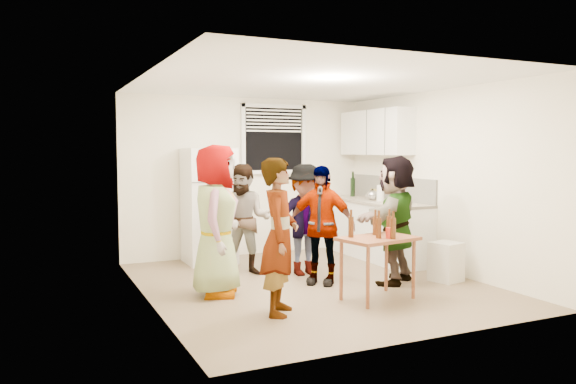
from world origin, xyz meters
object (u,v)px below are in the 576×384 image
guest_grey (217,295)px  beer_bottle_table (375,235)px  serving_table (377,299)px  guest_back_left (245,274)px  refrigerator (209,206)px  guest_stripe (280,314)px  trash_bin (446,262)px  beer_bottle_counter (392,204)px  guest_back_right (305,274)px  red_cup (390,238)px  guest_orange (395,282)px  wine_bottle (353,196)px  guest_black (321,284)px  blue_cup (392,205)px  kettle (372,200)px

guest_grey → beer_bottle_table: bearing=-92.2°
serving_table → guest_back_left: bearing=116.2°
refrigerator → guest_stripe: refrigerator is taller
trash_bin → serving_table: size_ratio=0.60×
guest_grey → serving_table: bearing=-96.9°
beer_bottle_counter → guest_grey: beer_bottle_counter is taller
guest_stripe → guest_back_right: bearing=-3.3°
trash_bin → guest_back_left: bearing=146.4°
red_cup → guest_orange: bearing=50.4°
red_cup → guest_stripe: size_ratio=0.07×
wine_bottle → beer_bottle_table: size_ratio=1.41×
beer_bottle_table → guest_black: size_ratio=0.15×
serving_table → beer_bottle_table: size_ratio=3.82×
refrigerator → wine_bottle: 2.50m
guest_grey → guest_stripe: size_ratio=1.09×
guest_back_right → guest_orange: size_ratio=0.92×
trash_bin → guest_black: trash_bin is taller
guest_grey → guest_back_right: 1.51m
serving_table → guest_black: (-0.23, 0.92, 0.00)m
beer_bottle_table → guest_back_left: 2.06m
serving_table → red_cup: bearing=-60.4°
trash_bin → red_cup: red_cup is taller
beer_bottle_counter → guest_back_right: beer_bottle_counter is taller
guest_back_right → beer_bottle_counter: bearing=1.0°
guest_stripe → guest_black: guest_stripe is taller
wine_bottle → guest_back_right: 2.27m
wine_bottle → red_cup: wine_bottle is taller
red_cup → guest_back_left: red_cup is taller
red_cup → guest_back_left: bearing=116.4°
guest_back_left → guest_orange: guest_back_left is taller
beer_bottle_counter → guest_back_left: 2.35m
blue_cup → guest_grey: 2.84m
beer_bottle_table → guest_back_right: size_ratio=0.15×
refrigerator → guest_back_right: (0.93, -1.35, -0.85)m
beer_bottle_table → guest_grey: bearing=154.1°
beer_bottle_counter → wine_bottle: bearing=83.6°
refrigerator → blue_cup: 2.68m
guest_back_left → serving_table: bearing=-32.1°
wine_bottle → blue_cup: (-0.31, -1.56, 0.00)m
refrigerator → red_cup: 3.17m
kettle → beer_bottle_counter: beer_bottle_counter is taller
guest_back_left → guest_black: guest_back_left is taller
wine_bottle → guest_back_left: wine_bottle is taller
beer_bottle_counter → beer_bottle_table: bearing=-131.4°
refrigerator → beer_bottle_table: size_ratio=7.78×
guest_back_left → red_cup: bearing=-31.9°
serving_table → kettle: bearing=58.2°
beer_bottle_counter → kettle: bearing=85.2°
beer_bottle_table → guest_orange: 1.02m
trash_bin → beer_bottle_table: 1.34m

